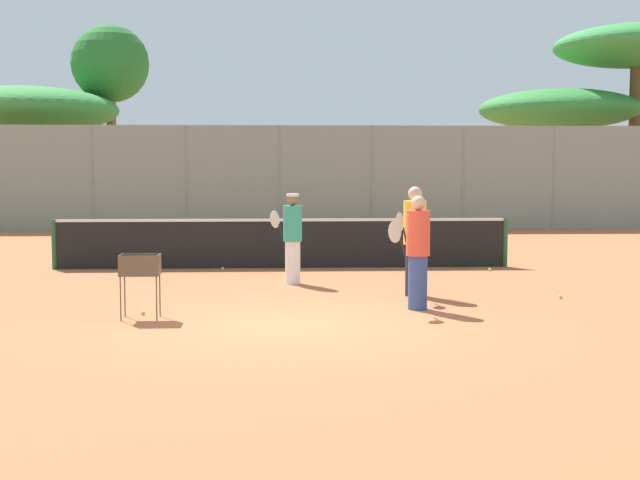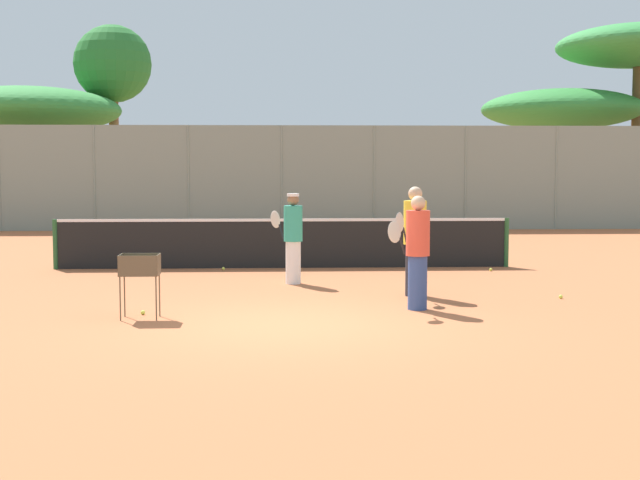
{
  "view_description": "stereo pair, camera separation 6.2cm",
  "coord_description": "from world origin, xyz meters",
  "px_view_note": "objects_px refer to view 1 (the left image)",
  "views": [
    {
      "loc": [
        -0.15,
        -12.24,
        2.23
      ],
      "look_at": [
        0.58,
        2.23,
        1.0
      ],
      "focal_mm": 50.0,
      "sensor_mm": 36.0,
      "label": 1
    },
    {
      "loc": [
        -0.09,
        -12.24,
        2.23
      ],
      "look_at": [
        0.58,
        2.23,
        1.0
      ],
      "focal_mm": 50.0,
      "sensor_mm": 36.0,
      "label": 2
    }
  ],
  "objects_px": {
    "player_white_outfit": "(418,251)",
    "ball_cart": "(141,270)",
    "player_red_cap": "(292,237)",
    "player_yellow_shirt": "(414,240)",
    "tennis_net": "(283,242)"
  },
  "relations": [
    {
      "from": "player_white_outfit",
      "to": "ball_cart",
      "type": "height_order",
      "value": "player_white_outfit"
    },
    {
      "from": "ball_cart",
      "to": "player_red_cap",
      "type": "bearing_deg",
      "value": 58.64
    },
    {
      "from": "player_red_cap",
      "to": "player_yellow_shirt",
      "type": "height_order",
      "value": "player_yellow_shirt"
    },
    {
      "from": "player_red_cap",
      "to": "ball_cart",
      "type": "xyz_separation_m",
      "value": [
        -2.26,
        -3.71,
        -0.17
      ]
    },
    {
      "from": "player_yellow_shirt",
      "to": "ball_cart",
      "type": "distance_m",
      "value": 4.77
    },
    {
      "from": "tennis_net",
      "to": "ball_cart",
      "type": "distance_m",
      "value": 6.62
    },
    {
      "from": "player_red_cap",
      "to": "player_white_outfit",
      "type": "bearing_deg",
      "value": 172.17
    },
    {
      "from": "player_red_cap",
      "to": "ball_cart",
      "type": "relative_size",
      "value": 1.81
    },
    {
      "from": "player_white_outfit",
      "to": "player_red_cap",
      "type": "relative_size",
      "value": 1.04
    },
    {
      "from": "player_yellow_shirt",
      "to": "ball_cart",
      "type": "bearing_deg",
      "value": -29.55
    },
    {
      "from": "player_white_outfit",
      "to": "player_yellow_shirt",
      "type": "distance_m",
      "value": 1.43
    },
    {
      "from": "tennis_net",
      "to": "player_white_outfit",
      "type": "distance_m",
      "value": 6.01
    },
    {
      "from": "player_white_outfit",
      "to": "player_red_cap",
      "type": "bearing_deg",
      "value": -100.07
    },
    {
      "from": "player_white_outfit",
      "to": "ball_cart",
      "type": "xyz_separation_m",
      "value": [
        -4.13,
        -0.62,
        -0.2
      ]
    },
    {
      "from": "tennis_net",
      "to": "player_red_cap",
      "type": "distance_m",
      "value": 2.59
    }
  ]
}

